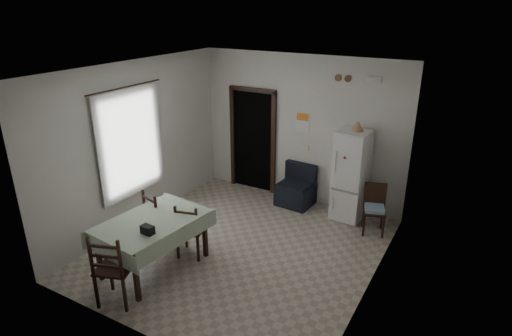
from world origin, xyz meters
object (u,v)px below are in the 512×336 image
object	(u,v)px
dining_chair_far_left	(161,218)
dining_chair_far_right	(191,229)
dining_chair_near_head	(115,267)
dining_table	(154,244)
navy_seat	(296,186)
fridge	(351,175)
corner_chair	(374,210)

from	to	relation	value
dining_chair_far_left	dining_chair_far_right	distance (m)	0.61
dining_chair_far_left	dining_chair_near_head	xyz separation A→B (m)	(0.44, -1.40, 0.04)
dining_chair_near_head	dining_table	bearing A→B (deg)	-103.59
navy_seat	dining_chair_near_head	world-z (taller)	dining_chair_near_head
dining_table	fridge	bearing A→B (deg)	62.65
navy_seat	corner_chair	world-z (taller)	corner_chair
navy_seat	dining_chair_far_right	bearing A→B (deg)	-101.46
fridge	dining_chair_near_head	world-z (taller)	fridge
dining_chair_far_right	dining_chair_far_left	bearing A→B (deg)	-15.50
dining_chair_far_right	dining_chair_near_head	xyz separation A→B (m)	(-0.17, -1.40, 0.08)
fridge	dining_chair_far_left	bearing A→B (deg)	-130.20
dining_chair_far_left	fridge	bearing A→B (deg)	-117.05
fridge	dining_chair_far_left	size ratio (longest dim) A/B	1.69
dining_chair_far_right	dining_chair_near_head	bearing A→B (deg)	67.61
dining_chair_far_left	dining_chair_near_head	world-z (taller)	dining_chair_near_head
navy_seat	dining_table	world-z (taller)	dining_table
navy_seat	dining_chair_near_head	xyz separation A→B (m)	(-0.85, -3.86, 0.14)
fridge	navy_seat	size ratio (longest dim) A/B	2.10
dining_table	dining_chair_far_left	world-z (taller)	dining_chair_far_left
fridge	dining_chair_far_right	size ratio (longest dim) A/B	1.84
fridge	dining_chair_far_left	world-z (taller)	fridge
corner_chair	dining_chair_near_head	world-z (taller)	dining_chair_near_head
dining_table	dining_chair_far_right	xyz separation A→B (m)	(0.26, 0.56, 0.05)
navy_seat	dining_chair_far_left	size ratio (longest dim) A/B	0.81
navy_seat	corner_chair	xyz separation A→B (m)	(1.64, -0.35, 0.04)
corner_chair	dining_chair_far_right	world-z (taller)	dining_chair_far_right
fridge	dining_chair_far_right	bearing A→B (deg)	-121.84
navy_seat	dining_chair_far_right	world-z (taller)	dining_chair_far_right
corner_chair	dining_chair_near_head	bearing A→B (deg)	-143.56
dining_table	dining_chair_far_left	size ratio (longest dim) A/B	1.57
corner_chair	dining_table	bearing A→B (deg)	-152.23
navy_seat	dining_table	xyz separation A→B (m)	(-0.94, -3.02, 0.01)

